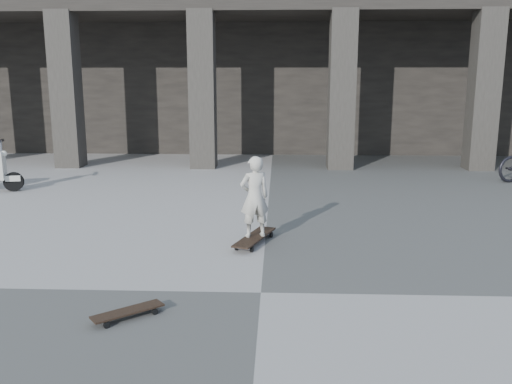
{
  "coord_description": "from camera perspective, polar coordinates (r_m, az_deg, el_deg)",
  "views": [
    {
      "loc": [
        0.18,
        -5.62,
        2.32
      ],
      "look_at": [
        -0.15,
        2.31,
        0.65
      ],
      "focal_mm": 38.0,
      "sensor_mm": 36.0,
      "label": 1
    }
  ],
  "objects": [
    {
      "name": "ground",
      "position": [
        6.08,
        0.52,
        -10.54
      ],
      "size": [
        90.0,
        90.0,
        0.0
      ],
      "primitive_type": "plane",
      "color": "#484845",
      "rests_on": "ground"
    },
    {
      "name": "colonnade",
      "position": [
        19.4,
        1.89,
        14.0
      ],
      "size": [
        28.0,
        8.82,
        6.0
      ],
      "color": "black",
      "rests_on": "ground"
    },
    {
      "name": "longboard",
      "position": [
        7.76,
        -0.15,
        -4.84
      ],
      "size": [
        0.6,
        1.11,
        0.11
      ],
      "rotation": [
        0.0,
        0.0,
        1.23
      ],
      "color": "black",
      "rests_on": "ground"
    },
    {
      "name": "skateboard_spare",
      "position": [
        5.6,
        -13.34,
        -12.2
      ],
      "size": [
        0.67,
        0.59,
        0.09
      ],
      "rotation": [
        0.0,
        0.0,
        0.69
      ],
      "color": "black",
      "rests_on": "ground"
    },
    {
      "name": "child",
      "position": [
        7.61,
        -0.16,
        -0.51
      ],
      "size": [
        0.49,
        0.4,
        1.16
      ],
      "primitive_type": "imported",
      "rotation": [
        0.0,
        0.0,
        3.49
      ],
      "color": "beige",
      "rests_on": "longboard"
    }
  ]
}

